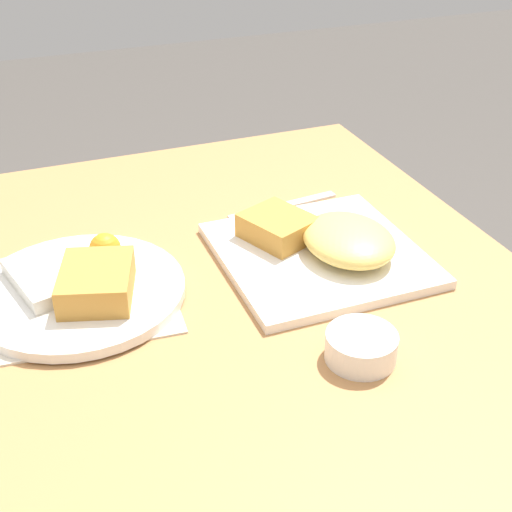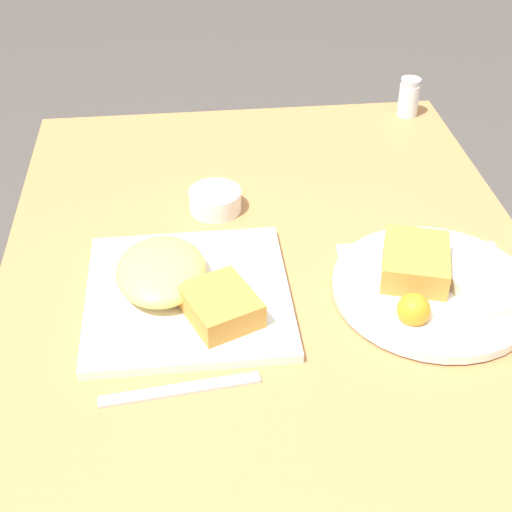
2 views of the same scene
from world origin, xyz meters
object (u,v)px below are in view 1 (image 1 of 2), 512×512
at_px(plate_square_near, 325,245).
at_px(sauce_ramekin, 361,346).
at_px(plate_oval_far, 81,286).
at_px(butter_knife, 283,206).

bearing_deg(plate_square_near, sauce_ramekin, 164.87).
bearing_deg(plate_oval_far, plate_square_near, -94.23).
bearing_deg(butter_knife, sauce_ramekin, 74.32).
height_order(plate_oval_far, butter_knife, plate_oval_far).
xyz_separation_m(plate_oval_far, butter_knife, (0.14, -0.35, -0.02)).
bearing_deg(plate_oval_far, butter_knife, -67.86).
height_order(plate_square_near, sauce_ramekin, plate_square_near).
height_order(sauce_ramekin, butter_knife, sauce_ramekin).
relative_size(plate_oval_far, butter_knife, 1.43).
xyz_separation_m(plate_square_near, butter_knife, (0.17, -0.01, -0.02)).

